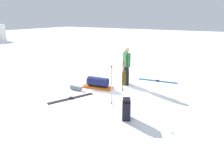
% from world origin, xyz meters
% --- Properties ---
extents(ground_plane, '(80.00, 80.00, 0.00)m').
position_xyz_m(ground_plane, '(0.00, 0.00, 0.00)').
color(ground_plane, white).
extents(skier_standing, '(0.40, 0.46, 1.70)m').
position_xyz_m(skier_standing, '(0.94, -0.19, 0.95)').
color(skier_standing, black).
rests_on(skier_standing, ground_plane).
extents(ski_pair_near, '(1.69, 0.92, 0.05)m').
position_xyz_m(ski_pair_near, '(-1.57, 0.85, 0.01)').
color(ski_pair_near, black).
rests_on(ski_pair_near, ground_plane).
extents(ski_pair_far, '(0.43, 1.83, 0.05)m').
position_xyz_m(ski_pair_far, '(2.14, -1.26, 0.01)').
color(ski_pair_far, '#22579F').
rests_on(ski_pair_far, ground_plane).
extents(backpack_large_dark, '(0.42, 0.38, 0.64)m').
position_xyz_m(backpack_large_dark, '(-1.88, -1.63, 0.31)').
color(backpack_large_dark, black).
rests_on(backpack_large_dark, ground_plane).
extents(backpack_bright, '(0.38, 0.30, 0.64)m').
position_xyz_m(backpack_bright, '(0.97, -0.14, 0.31)').
color(backpack_bright, '#3E4B10').
rests_on(backpack_bright, ground_plane).
extents(ski_poles_planted_near, '(0.18, 0.10, 1.25)m').
position_xyz_m(ski_poles_planted_near, '(0.10, -0.46, 0.70)').
color(ski_poles_planted_near, maroon).
rests_on(ski_poles_planted_near, ground_plane).
extents(ski_poles_planted_far, '(0.15, 0.09, 1.40)m').
position_xyz_m(ski_poles_planted_far, '(-1.22, -0.71, 0.77)').
color(ski_poles_planted_far, '#BCBCBF').
rests_on(ski_poles_planted_far, ground_plane).
extents(gear_sled, '(0.63, 1.34, 0.49)m').
position_xyz_m(gear_sled, '(-0.10, 0.65, 0.22)').
color(gear_sled, '#D75C16').
rests_on(gear_sled, ground_plane).
extents(sleeping_mat_rolled, '(0.20, 0.56, 0.18)m').
position_xyz_m(sleeping_mat_rolled, '(-0.77, 1.30, 0.09)').
color(sleeping_mat_rolled, gray).
rests_on(sleeping_mat_rolled, ground_plane).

